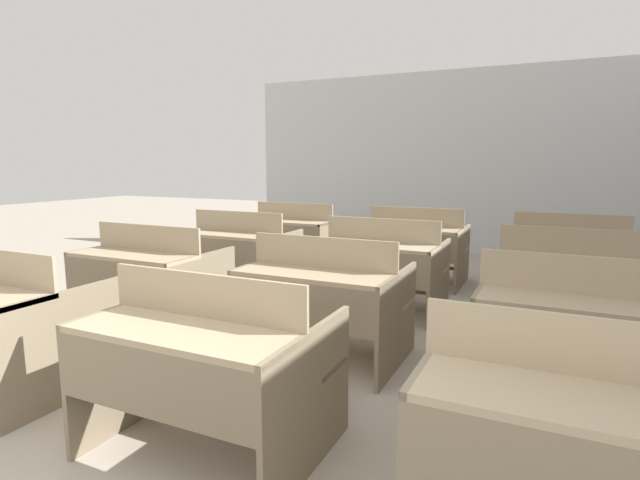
{
  "coord_description": "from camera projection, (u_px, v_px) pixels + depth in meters",
  "views": [
    {
      "loc": [
        1.47,
        -0.55,
        1.39
      ],
      "look_at": [
        -0.34,
        3.27,
        0.73
      ],
      "focal_mm": 28.0,
      "sensor_mm": 36.0,
      "label": 1
    }
  ],
  "objects": [
    {
      "name": "wall_back",
      "position": [
        452.0,
        163.0,
        7.61
      ],
      "size": [
        6.58,
        0.06,
        2.76
      ],
      "color": "silver",
      "rests_on": "ground_plane"
    },
    {
      "name": "bench_front_left",
      "position": [
        0.0,
        318.0,
        3.05
      ],
      "size": [
        1.08,
        0.84,
        0.88
      ],
      "color": "#7B6C55",
      "rests_on": "ground_plane"
    },
    {
      "name": "bench_front_center",
      "position": [
        208.0,
        362.0,
        2.39
      ],
      "size": [
        1.08,
        0.84,
        0.88
      ],
      "color": "#786952",
      "rests_on": "ground_plane"
    },
    {
      "name": "bench_front_right",
      "position": [
        579.0,
        436.0,
        1.74
      ],
      "size": [
        1.08,
        0.84,
        0.88
      ],
      "color": "#83735C",
      "rests_on": "ground_plane"
    },
    {
      "name": "bench_second_left",
      "position": [
        150.0,
        276.0,
        4.2
      ],
      "size": [
        1.08,
        0.84,
        0.88
      ],
      "color": "#807059",
      "rests_on": "ground_plane"
    },
    {
      "name": "bench_second_center",
      "position": [
        323.0,
        298.0,
        3.52
      ],
      "size": [
        1.08,
        0.84,
        0.88
      ],
      "color": "#7B6C55",
      "rests_on": "ground_plane"
    },
    {
      "name": "bench_second_right",
      "position": [
        577.0,
        331.0,
        2.83
      ],
      "size": [
        1.08,
        0.84,
        0.88
      ],
      "color": "#80715A",
      "rests_on": "ground_plane"
    },
    {
      "name": "bench_third_left",
      "position": [
        239.0,
        252.0,
        5.33
      ],
      "size": [
        1.08,
        0.84,
        0.88
      ],
      "color": "#82735C",
      "rests_on": "ground_plane"
    },
    {
      "name": "bench_third_center",
      "position": [
        382.0,
        265.0,
        4.66
      ],
      "size": [
        1.08,
        0.84,
        0.88
      ],
      "color": "gray",
      "rests_on": "ground_plane"
    },
    {
      "name": "bench_third_right",
      "position": [
        569.0,
        282.0,
        3.99
      ],
      "size": [
        1.08,
        0.84,
        0.88
      ],
      "color": "#7D6D56",
      "rests_on": "ground_plane"
    },
    {
      "name": "bench_back_left",
      "position": [
        295.0,
        236.0,
        6.45
      ],
      "size": [
        1.08,
        0.84,
        0.88
      ],
      "color": "#82735C",
      "rests_on": "ground_plane"
    },
    {
      "name": "bench_back_center",
      "position": [
        415.0,
        245.0,
        5.77
      ],
      "size": [
        1.08,
        0.84,
        0.88
      ],
      "color": "#7C6D56",
      "rests_on": "ground_plane"
    },
    {
      "name": "bench_back_right",
      "position": [
        569.0,
        256.0,
        5.1
      ],
      "size": [
        1.08,
        0.84,
        0.88
      ],
      "color": "#7C6C55",
      "rests_on": "ground_plane"
    }
  ]
}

